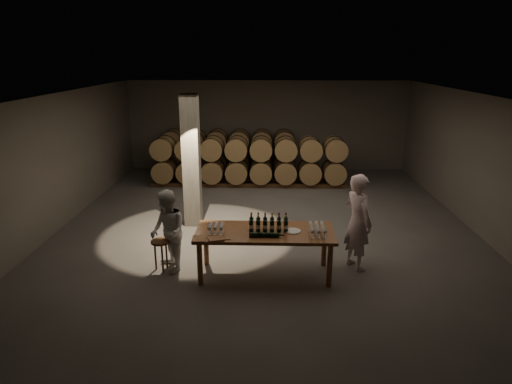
{
  "coord_description": "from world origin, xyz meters",
  "views": [
    {
      "loc": [
        0.06,
        -10.47,
        4.08
      ],
      "look_at": [
        -0.22,
        -0.64,
        1.1
      ],
      "focal_mm": 32.0,
      "sensor_mm": 36.0,
      "label": 1
    }
  ],
  "objects_px": {
    "tasting_table": "(265,236)",
    "person_man": "(358,222)",
    "stool": "(161,246)",
    "plate": "(293,231)",
    "person_woman": "(168,232)",
    "bottle_cluster": "(269,224)",
    "notebook_near": "(216,239)"
  },
  "relations": [
    {
      "from": "tasting_table",
      "to": "person_man",
      "type": "bearing_deg",
      "value": 12.21
    },
    {
      "from": "stool",
      "to": "tasting_table",
      "type": "bearing_deg",
      "value": -3.75
    },
    {
      "from": "person_man",
      "to": "stool",
      "type": "bearing_deg",
      "value": 64.89
    },
    {
      "from": "plate",
      "to": "tasting_table",
      "type": "bearing_deg",
      "value": 179.9
    },
    {
      "from": "person_woman",
      "to": "bottle_cluster",
      "type": "bearing_deg",
      "value": 58.66
    },
    {
      "from": "person_man",
      "to": "notebook_near",
      "type": "bearing_deg",
      "value": 78.27
    },
    {
      "from": "person_woman",
      "to": "notebook_near",
      "type": "bearing_deg",
      "value": 31.33
    },
    {
      "from": "tasting_table",
      "to": "person_woman",
      "type": "distance_m",
      "value": 1.87
    },
    {
      "from": "plate",
      "to": "person_woman",
      "type": "xyz_separation_m",
      "value": [
        -2.39,
        0.13,
        -0.09
      ]
    },
    {
      "from": "bottle_cluster",
      "to": "tasting_table",
      "type": "bearing_deg",
      "value": -145.85
    },
    {
      "from": "person_woman",
      "to": "stool",
      "type": "bearing_deg",
      "value": -118.19
    },
    {
      "from": "tasting_table",
      "to": "notebook_near",
      "type": "relative_size",
      "value": 9.6
    },
    {
      "from": "notebook_near",
      "to": "stool",
      "type": "height_order",
      "value": "notebook_near"
    },
    {
      "from": "notebook_near",
      "to": "plate",
      "type": "bearing_deg",
      "value": -0.75
    },
    {
      "from": "tasting_table",
      "to": "person_man",
      "type": "height_order",
      "value": "person_man"
    },
    {
      "from": "stool",
      "to": "bottle_cluster",
      "type": "bearing_deg",
      "value": -2.37
    },
    {
      "from": "bottle_cluster",
      "to": "person_woman",
      "type": "distance_m",
      "value": 1.95
    },
    {
      "from": "plate",
      "to": "person_man",
      "type": "bearing_deg",
      "value": 16.97
    },
    {
      "from": "bottle_cluster",
      "to": "plate",
      "type": "height_order",
      "value": "bottle_cluster"
    },
    {
      "from": "tasting_table",
      "to": "plate",
      "type": "xyz_separation_m",
      "value": [
        0.52,
        -0.0,
        0.11
      ]
    },
    {
      "from": "stool",
      "to": "person_man",
      "type": "xyz_separation_m",
      "value": [
        3.82,
        0.26,
        0.45
      ]
    },
    {
      "from": "bottle_cluster",
      "to": "person_man",
      "type": "relative_size",
      "value": 0.38
    },
    {
      "from": "notebook_near",
      "to": "stool",
      "type": "xyz_separation_m",
      "value": [
        -1.15,
        0.57,
        -0.4
      ]
    },
    {
      "from": "plate",
      "to": "stool",
      "type": "bearing_deg",
      "value": 176.99
    },
    {
      "from": "bottle_cluster",
      "to": "person_man",
      "type": "height_order",
      "value": "person_man"
    },
    {
      "from": "person_man",
      "to": "person_woman",
      "type": "bearing_deg",
      "value": 65.03
    },
    {
      "from": "plate",
      "to": "person_woman",
      "type": "height_order",
      "value": "person_woman"
    },
    {
      "from": "tasting_table",
      "to": "stool",
      "type": "distance_m",
      "value": 2.05
    },
    {
      "from": "person_woman",
      "to": "tasting_table",
      "type": "bearing_deg",
      "value": 57.16
    },
    {
      "from": "bottle_cluster",
      "to": "notebook_near",
      "type": "xyz_separation_m",
      "value": [
        -0.94,
        -0.49,
        -0.1
      ]
    },
    {
      "from": "plate",
      "to": "notebook_near",
      "type": "xyz_separation_m",
      "value": [
        -1.39,
        -0.44,
        0.01
      ]
    },
    {
      "from": "tasting_table",
      "to": "notebook_near",
      "type": "xyz_separation_m",
      "value": [
        -0.87,
        -0.44,
        0.12
      ]
    }
  ]
}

